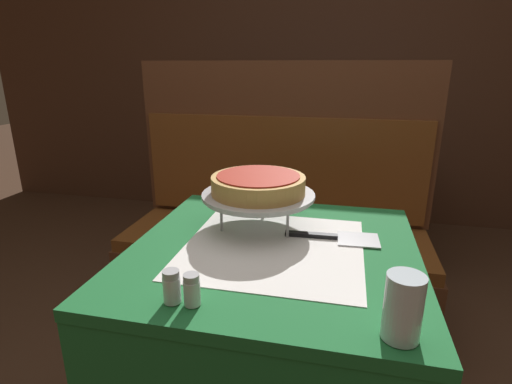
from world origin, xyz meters
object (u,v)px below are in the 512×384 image
dining_table_rear (356,155)px  dining_table_front (273,286)px  pizza_pan_stand (258,196)px  deep_dish_pizza (258,184)px  pizza_server (337,237)px  water_glass_near (403,307)px  salt_shaker (172,287)px  condiment_caddy (352,133)px  pepper_shaker (192,290)px  booth_bench (276,248)px

dining_table_rear → dining_table_front: bearing=-98.1°
pizza_pan_stand → deep_dish_pizza: deep_dish_pizza is taller
pizza_server → water_glass_near: 0.43m
water_glass_near → dining_table_front: bearing=132.2°
deep_dish_pizza → salt_shaker: (-0.09, -0.43, -0.10)m
deep_dish_pizza → condiment_caddy: size_ratio=1.82×
pizza_pan_stand → pepper_shaker: size_ratio=4.90×
salt_shaker → condiment_caddy: 2.04m
condiment_caddy → deep_dish_pizza: bearing=-100.2°
condiment_caddy → pizza_server: bearing=-91.7°
salt_shaker → pepper_shaker: bearing=0.0°
dining_table_front → water_glass_near: 0.47m
booth_bench → pizza_server: 0.91m
salt_shaker → pepper_shaker: (0.04, 0.00, -0.00)m
booth_bench → pepper_shaker: 1.23m
dining_table_front → condiment_caddy: (0.21, 1.70, 0.16)m
dining_table_front → pepper_shaker: bearing=-110.4°
deep_dish_pizza → pizza_server: bearing=-9.1°
dining_table_front → water_glass_near: (0.29, -0.32, 0.18)m
pizza_pan_stand → pepper_shaker: 0.44m
dining_table_rear → pizza_server: (-0.08, -1.64, 0.11)m
deep_dish_pizza → condiment_caddy: bearing=79.8°
dining_table_rear → pizza_server: 1.65m
dining_table_rear → pizza_pan_stand: pizza_pan_stand is taller
booth_bench → pepper_shaker: bearing=-88.8°
dining_table_front → deep_dish_pizza: deep_dish_pizza is taller
dining_table_front → pepper_shaker: pepper_shaker is taller
condiment_caddy → dining_table_rear: bearing=41.8°
deep_dish_pizza → water_glass_near: deep_dish_pizza is taller
deep_dish_pizza → pepper_shaker: 0.45m
pepper_shaker → deep_dish_pizza: bearing=84.3°
salt_shaker → pepper_shaker: salt_shaker is taller
dining_table_front → deep_dish_pizza: size_ratio=2.76×
booth_bench → pizza_pan_stand: size_ratio=4.43×
dining_table_rear → condiment_caddy: condiment_caddy is taller
dining_table_front → pizza_pan_stand: size_ratio=2.28×
booth_bench → pizza_pan_stand: 0.88m
booth_bench → water_glass_near: size_ratio=11.92×
pizza_server → salt_shaker: (-0.32, -0.39, 0.03)m
dining_table_rear → water_glass_near: bearing=-88.8°
dining_table_rear → booth_bench: size_ratio=0.52×
dining_table_front → pizza_server: (0.17, 0.09, 0.12)m
water_glass_near → condiment_caddy: size_ratio=0.82×
pizza_server → pepper_shaker: bearing=-125.3°
dining_table_front → dining_table_rear: dining_table_rear is taller
booth_bench → salt_shaker: booth_bench is taller
pizza_server → salt_shaker: 0.51m
dining_table_front → booth_bench: (-0.14, 0.84, -0.30)m
dining_table_rear → pepper_shaker: bearing=-100.0°
dining_table_front → salt_shaker: bearing=-117.3°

